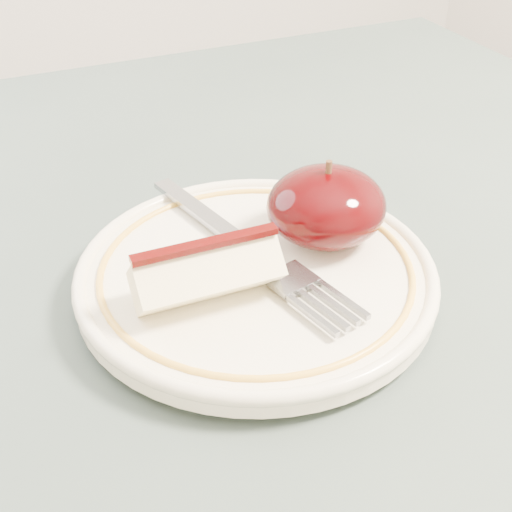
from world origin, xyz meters
name	(u,v)px	position (x,y,z in m)	size (l,w,h in m)	color
table	(241,406)	(0.00, 0.00, 0.66)	(0.90, 0.90, 0.75)	brown
plate	(256,275)	(0.02, 0.01, 0.76)	(0.22, 0.22, 0.02)	#F5EDCE
apple_half	(326,206)	(0.07, 0.02, 0.79)	(0.08, 0.07, 0.06)	black
apple_wedge	(207,273)	(-0.02, -0.01, 0.79)	(0.09, 0.04, 0.04)	#FFF5BB
fork	(249,249)	(0.02, 0.03, 0.77)	(0.06, 0.20, 0.00)	gray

